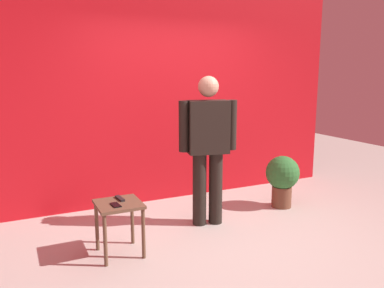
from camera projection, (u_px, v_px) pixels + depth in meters
ground_plane at (237, 240)px, 4.13m from camera, size 12.00×12.00×0.00m
back_wall_red at (175, 83)px, 5.33m from camera, size 5.04×0.12×3.25m
standing_person at (208, 143)px, 4.43m from camera, size 0.69×0.32×1.73m
side_table at (119, 213)px, 3.75m from camera, size 0.43×0.43×0.53m
cell_phone at (116, 205)px, 3.65m from camera, size 0.08×0.15×0.01m
tv_remote at (120, 198)px, 3.83m from camera, size 0.06×0.17×0.02m
potted_plant at (282, 177)px, 5.10m from camera, size 0.44×0.44×0.69m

